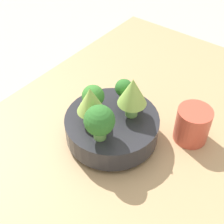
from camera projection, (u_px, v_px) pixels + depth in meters
name	position (u px, v px, depth m)	size (l,w,h in m)	color
ground_plane	(128.00, 141.00, 0.83)	(6.00, 6.00, 0.00)	#ADA89E
table	(128.00, 137.00, 0.82)	(1.09, 0.72, 0.03)	tan
bowl	(112.00, 127.00, 0.77)	(0.23, 0.23, 0.07)	#28282D
broccoli_floret_back	(93.00, 97.00, 0.74)	(0.05, 0.05, 0.07)	#7AB256
romanesco_piece_far	(91.00, 101.00, 0.70)	(0.07, 0.07, 0.10)	#6BA34C
broccoli_floret_right	(124.00, 89.00, 0.76)	(0.04, 0.04, 0.06)	#6BA34C
broccoli_floret_left	(99.00, 121.00, 0.67)	(0.07, 0.07, 0.09)	#6BA34C
romanesco_piece_near	(133.00, 93.00, 0.71)	(0.07, 0.07, 0.11)	#7AB256
cup	(192.00, 125.00, 0.76)	(0.08, 0.08, 0.09)	#C64C38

